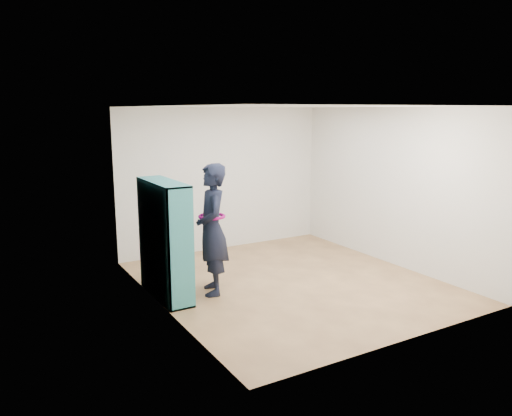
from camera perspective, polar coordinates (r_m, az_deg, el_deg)
floor at (r=7.62m, az=4.04°, el=-8.45°), size 4.50×4.50×0.00m
ceiling at (r=7.18m, az=4.33°, el=11.50°), size 4.50×4.50×0.00m
wall_left at (r=6.39m, az=-10.79°, el=-0.35°), size 0.02×4.50×2.60m
wall_right at (r=8.57m, az=15.30°, el=2.35°), size 0.02×4.50×2.60m
wall_back at (r=9.21m, az=-3.76°, el=3.31°), size 4.00×0.02×2.60m
wall_front at (r=5.62m, az=17.25°, el=-2.24°), size 4.00×0.02×2.60m
bookshelf at (r=6.94m, az=-10.56°, el=-3.77°), size 0.35×1.21×1.62m
person at (r=6.96m, az=-5.04°, el=-2.45°), size 0.62×0.77×1.84m
smartphone at (r=7.00m, az=-6.45°, el=-1.38°), size 0.02×0.10×0.13m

